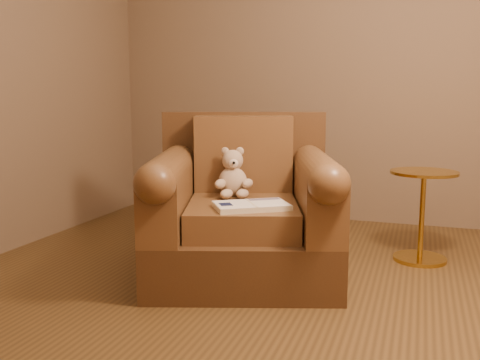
% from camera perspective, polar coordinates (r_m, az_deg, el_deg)
% --- Properties ---
extents(floor, '(4.00, 4.00, 0.00)m').
position_cam_1_polar(floor, '(2.83, 4.19, -12.96)').
color(floor, brown).
rests_on(floor, ground).
extents(armchair, '(1.32, 1.28, 0.95)m').
position_cam_1_polar(armchair, '(3.18, 0.32, -3.53)').
color(armchair, '#492E18').
rests_on(armchair, floor).
extents(teddy_bear, '(0.22, 0.25, 0.30)m').
position_cam_1_polar(teddy_bear, '(3.23, -0.75, 0.28)').
color(teddy_bear, tan).
rests_on(teddy_bear, armchair).
extents(guidebook, '(0.46, 0.41, 0.03)m').
position_cam_1_polar(guidebook, '(2.88, 1.22, -2.76)').
color(guidebook, beige).
rests_on(guidebook, armchair).
extents(side_table, '(0.42, 0.42, 0.59)m').
position_cam_1_polar(side_table, '(3.61, 18.84, -3.34)').
color(side_table, gold).
rests_on(side_table, floor).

